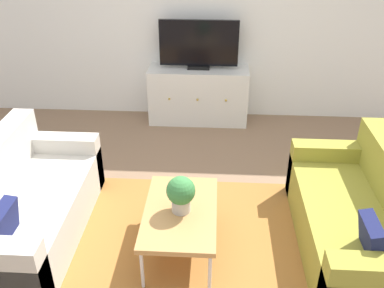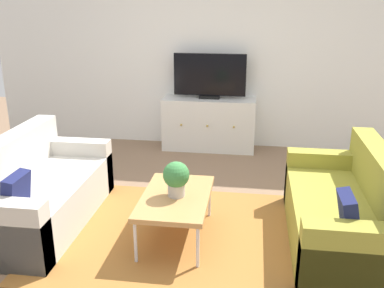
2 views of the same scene
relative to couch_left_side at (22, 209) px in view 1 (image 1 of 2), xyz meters
name	(u,v)px [view 1 (image 1 of 2)]	position (x,y,z in m)	size (l,w,h in m)	color
ground_plane	(189,233)	(1.43, 0.10, -0.29)	(10.00, 10.00, 0.00)	#84664C
wall_back	(202,14)	(1.43, 2.65, 1.06)	(6.40, 0.12, 2.70)	white
area_rug	(188,244)	(1.43, -0.05, -0.28)	(2.50, 1.90, 0.01)	#9E662D
couch_left_side	(22,209)	(0.00, 0.00, 0.00)	(0.82, 1.68, 0.83)	beige
couch_right_side	(362,222)	(2.86, 0.00, 0.00)	(0.82, 1.68, 0.83)	olive
coffee_table	(180,213)	(1.37, -0.10, 0.10)	(0.58, 0.95, 0.42)	#B7844C
potted_plant	(181,193)	(1.38, -0.10, 0.30)	(0.23, 0.23, 0.31)	#B7B2A8
tv_console	(198,95)	(1.40, 2.37, 0.08)	(1.28, 0.47, 0.73)	silver
flat_screen_tv	(199,45)	(1.40, 2.39, 0.75)	(0.99, 0.16, 0.61)	black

